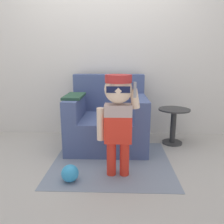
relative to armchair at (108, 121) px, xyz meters
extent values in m
plane|color=#ADA89E|center=(-0.07, -0.17, -0.32)|extent=(10.00, 10.00, 0.00)
cube|color=silver|center=(-0.07, 0.47, 0.98)|extent=(10.00, 0.05, 2.60)
cube|color=#475684|center=(0.00, -0.05, -0.12)|extent=(0.95, 0.85, 0.39)
cube|color=#475684|center=(0.00, 0.29, 0.32)|extent=(0.95, 0.17, 0.50)
cube|color=#475684|center=(-0.39, -0.14, 0.20)|extent=(0.17, 0.68, 0.25)
cube|color=#475684|center=(0.39, -0.14, 0.20)|extent=(0.17, 0.68, 0.25)
cube|color=#284C38|center=(-0.39, -0.14, 0.34)|extent=(0.21, 0.47, 0.03)
cylinder|color=red|center=(0.08, -0.79, -0.15)|extent=(0.09, 0.09, 0.34)
cylinder|color=red|center=(0.20, -0.79, -0.15)|extent=(0.09, 0.09, 0.34)
cube|color=red|center=(0.14, -0.79, 0.14)|extent=(0.25, 0.14, 0.25)
cube|color=#B29993|center=(0.14, -0.79, 0.32)|extent=(0.25, 0.14, 0.11)
sphere|color=beige|center=(0.14, -0.79, 0.51)|extent=(0.25, 0.25, 0.25)
cylinder|color=#B22828|center=(0.14, -0.79, 0.60)|extent=(0.24, 0.24, 0.07)
cube|color=#B22828|center=(0.14, -0.68, 0.57)|extent=(0.14, 0.11, 0.01)
cube|color=#0F1433|center=(0.14, -0.90, 0.52)|extent=(0.20, 0.01, 0.05)
cylinder|color=beige|center=(-0.02, -0.79, 0.19)|extent=(0.07, 0.07, 0.30)
cylinder|color=beige|center=(0.28, -0.79, 0.42)|extent=(0.10, 0.07, 0.18)
cube|color=gray|center=(0.28, -0.81, 0.51)|extent=(0.02, 0.07, 0.13)
cylinder|color=#333333|center=(0.85, 0.06, -0.31)|extent=(0.26, 0.26, 0.02)
cylinder|color=#333333|center=(0.85, 0.06, -0.09)|extent=(0.07, 0.07, 0.45)
cylinder|color=#333333|center=(0.85, 0.06, 0.14)|extent=(0.40, 0.40, 0.02)
cube|color=gray|center=(0.07, -0.53, -0.31)|extent=(1.25, 1.12, 0.01)
sphere|color=#3399D1|center=(-0.29, -0.92, -0.24)|extent=(0.16, 0.16, 0.16)
camera|label=1|loc=(0.15, -2.69, 0.75)|focal=35.00mm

